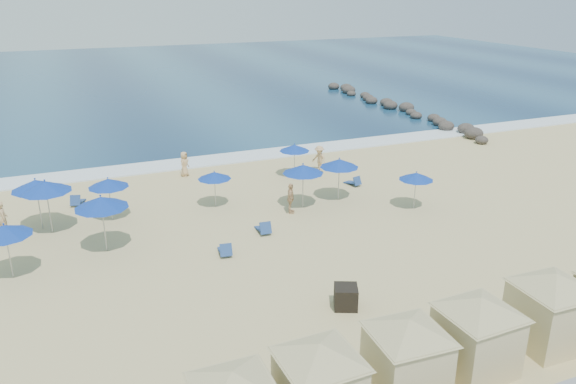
# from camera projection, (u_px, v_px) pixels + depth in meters

# --- Properties ---
(ground) EXTENTS (160.00, 160.00, 0.00)m
(ground) POSITION_uv_depth(u_px,v_px,m) (236.00, 267.00, 24.19)
(ground) COLOR tan
(ground) RESTS_ON ground
(ocean) EXTENTS (160.00, 80.00, 0.06)m
(ocean) POSITION_uv_depth(u_px,v_px,m) (107.00, 79.00, 71.86)
(ocean) COLOR #0E2B4D
(ocean) RESTS_ON ground
(surf_line) EXTENTS (160.00, 2.50, 0.08)m
(surf_line) POSITION_uv_depth(u_px,v_px,m) (167.00, 165.00, 37.61)
(surf_line) COLOR white
(surf_line) RESTS_ON ground
(rock_jetty) EXTENTS (2.56, 26.66, 0.96)m
(rock_jetty) POSITION_uv_depth(u_px,v_px,m) (396.00, 107.00, 54.24)
(rock_jetty) COLOR #2D2825
(rock_jetty) RESTS_ON ground
(trash_bin) EXTENTS (1.14, 1.14, 0.86)m
(trash_bin) POSITION_uv_depth(u_px,v_px,m) (346.00, 297.00, 21.01)
(trash_bin) COLOR black
(trash_bin) RESTS_ON ground
(cabana_1) EXTENTS (4.40, 4.40, 2.76)m
(cabana_1) POSITION_uv_depth(u_px,v_px,m) (319.00, 373.00, 15.14)
(cabana_1) COLOR beige
(cabana_1) RESTS_ON ground
(cabana_2) EXTENTS (4.39, 4.39, 2.76)m
(cabana_2) POSITION_uv_depth(u_px,v_px,m) (407.00, 347.00, 16.23)
(cabana_2) COLOR beige
(cabana_2) RESTS_ON ground
(cabana_3) EXTENTS (4.51, 4.51, 2.83)m
(cabana_3) POSITION_uv_depth(u_px,v_px,m) (478.00, 325.00, 17.21)
(cabana_3) COLOR beige
(cabana_3) RESTS_ON ground
(cabana_4) EXTENTS (4.65, 4.65, 2.92)m
(cabana_4) POSITION_uv_depth(u_px,v_px,m) (552.00, 300.00, 18.47)
(cabana_4) COLOR beige
(cabana_4) RESTS_ON ground
(umbrella_1) EXTENTS (2.14, 2.14, 2.43)m
(umbrella_1) POSITION_uv_depth(u_px,v_px,m) (5.00, 230.00, 22.62)
(umbrella_1) COLOR #A5A8AD
(umbrella_1) RESTS_ON ground
(umbrella_2) EXTENTS (2.34, 2.34, 2.66)m
(umbrella_2) POSITION_uv_depth(u_px,v_px,m) (36.00, 185.00, 27.20)
(umbrella_2) COLOR #A5A8AD
(umbrella_2) RESTS_ON ground
(umbrella_3) EXTENTS (2.40, 2.40, 2.73)m
(umbrella_3) POSITION_uv_depth(u_px,v_px,m) (101.00, 202.00, 24.86)
(umbrella_3) COLOR #A5A8AD
(umbrella_3) RESTS_ON ground
(umbrella_4) EXTENTS (2.41, 2.41, 2.74)m
(umbrella_4) POSITION_uv_depth(u_px,v_px,m) (45.00, 187.00, 26.76)
(umbrella_4) COLOR #A5A8AD
(umbrella_4) RESTS_ON ground
(umbrella_5) EXTENTS (2.04, 2.04, 2.32)m
(umbrella_5) POSITION_uv_depth(u_px,v_px,m) (108.00, 183.00, 28.35)
(umbrella_5) COLOR #A5A8AD
(umbrella_5) RESTS_ON ground
(umbrella_6) EXTENTS (1.81, 1.81, 2.06)m
(umbrella_6) POSITION_uv_depth(u_px,v_px,m) (214.00, 175.00, 30.17)
(umbrella_6) COLOR #A5A8AD
(umbrella_6) RESTS_ON ground
(umbrella_7) EXTENTS (2.21, 2.21, 2.52)m
(umbrella_7) POSITION_uv_depth(u_px,v_px,m) (303.00, 169.00, 29.93)
(umbrella_7) COLOR #A5A8AD
(umbrella_7) RESTS_ON ground
(umbrella_8) EXTENTS (1.90, 1.90, 2.16)m
(umbrella_8) POSITION_uv_depth(u_px,v_px,m) (294.00, 148.00, 34.97)
(umbrella_8) COLOR #A5A8AD
(umbrella_8) RESTS_ON ground
(umbrella_9) EXTENTS (2.17, 2.17, 2.47)m
(umbrella_9) POSITION_uv_depth(u_px,v_px,m) (339.00, 163.00, 31.07)
(umbrella_9) COLOR #A5A8AD
(umbrella_9) RESTS_ON ground
(umbrella_10) EXTENTS (1.85, 1.85, 2.10)m
(umbrella_10) POSITION_uv_depth(u_px,v_px,m) (416.00, 176.00, 29.93)
(umbrella_10) COLOR #A5A8AD
(umbrella_10) RESTS_ON ground
(beach_chair_1) EXTENTS (0.60, 1.22, 0.65)m
(beach_chair_1) POSITION_uv_depth(u_px,v_px,m) (3.00, 238.00, 26.45)
(beach_chair_1) COLOR navy
(beach_chair_1) RESTS_ON ground
(beach_chair_2) EXTENTS (0.91, 1.33, 0.67)m
(beach_chair_2) POSITION_uv_depth(u_px,v_px,m) (77.00, 201.00, 30.92)
(beach_chair_2) COLOR navy
(beach_chair_2) RESTS_ON ground
(beach_chair_3) EXTENTS (0.70, 1.27, 0.66)m
(beach_chair_3) POSITION_uv_depth(u_px,v_px,m) (225.00, 250.00, 25.20)
(beach_chair_3) COLOR navy
(beach_chair_3) RESTS_ON ground
(beach_chair_4) EXTENTS (0.63, 1.29, 0.69)m
(beach_chair_4) POSITION_uv_depth(u_px,v_px,m) (264.00, 228.00, 27.42)
(beach_chair_4) COLOR navy
(beach_chair_4) RESTS_ON ground
(beach_chair_5) EXTENTS (0.77, 1.24, 0.63)m
(beach_chair_5) POSITION_uv_depth(u_px,v_px,m) (354.00, 182.00, 33.95)
(beach_chair_5) COLOR navy
(beach_chair_5) RESTS_ON ground
(beachgoer_0) EXTENTS (0.55, 0.73, 1.80)m
(beachgoer_0) POSITION_uv_depth(u_px,v_px,m) (3.00, 219.00, 26.82)
(beachgoer_0) COLOR tan
(beachgoer_0) RESTS_ON ground
(beachgoer_1) EXTENTS (0.81, 1.04, 1.64)m
(beachgoer_1) POSITION_uv_depth(u_px,v_px,m) (291.00, 198.00, 29.63)
(beachgoer_1) COLOR tan
(beachgoer_1) RESTS_ON ground
(beachgoer_2) EXTENTS (1.00, 1.27, 1.73)m
(beachgoer_2) POSITION_uv_depth(u_px,v_px,m) (319.00, 159.00, 36.24)
(beachgoer_2) COLOR tan
(beachgoer_2) RESTS_ON ground
(beachgoer_3) EXTENTS (0.89, 0.92, 1.59)m
(beachgoer_3) POSITION_uv_depth(u_px,v_px,m) (184.00, 164.00, 35.42)
(beachgoer_3) COLOR tan
(beachgoer_3) RESTS_ON ground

